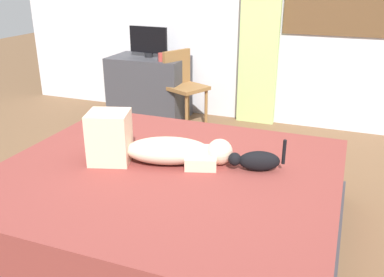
# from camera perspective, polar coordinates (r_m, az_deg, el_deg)

# --- Properties ---
(ground_plane) EXTENTS (16.00, 16.00, 0.00)m
(ground_plane) POSITION_cam_1_polar(r_m,az_deg,el_deg) (2.98, -1.76, -12.34)
(ground_plane) COLOR brown
(bed) EXTENTS (2.20, 1.93, 0.49)m
(bed) POSITION_cam_1_polar(r_m,az_deg,el_deg) (2.81, -3.40, -8.73)
(bed) COLOR #38383D
(bed) RESTS_ON ground
(person_lying) EXTENTS (0.93, 0.50, 0.34)m
(person_lying) POSITION_cam_1_polar(r_m,az_deg,el_deg) (2.75, -5.35, -1.04)
(person_lying) COLOR #CCB299
(person_lying) RESTS_ON bed
(cat) EXTENTS (0.35, 0.19, 0.21)m
(cat) POSITION_cam_1_polar(r_m,az_deg,el_deg) (2.67, 8.74, -2.98)
(cat) COLOR black
(cat) RESTS_ON bed
(desk) EXTENTS (0.90, 0.56, 0.74)m
(desk) POSITION_cam_1_polar(r_m,az_deg,el_deg) (5.12, -5.80, 6.89)
(desk) COLOR #38383D
(desk) RESTS_ON ground
(tv_monitor) EXTENTS (0.48, 0.10, 0.35)m
(tv_monitor) POSITION_cam_1_polar(r_m,az_deg,el_deg) (5.01, -5.94, 13.01)
(tv_monitor) COLOR black
(tv_monitor) RESTS_ON desk
(cup) EXTENTS (0.08, 0.08, 0.09)m
(cup) POSITION_cam_1_polar(r_m,az_deg,el_deg) (4.77, -4.14, 10.97)
(cup) COLOR #B23D38
(cup) RESTS_ON desk
(chair_by_desk) EXTENTS (0.51, 0.51, 0.86)m
(chair_by_desk) POSITION_cam_1_polar(r_m,az_deg,el_deg) (4.76, -1.26, 7.60)
(chair_by_desk) COLOR brown
(chair_by_desk) RESTS_ON ground
(curtain_left) EXTENTS (0.44, 0.06, 2.62)m
(curtain_left) POSITION_cam_1_polar(r_m,az_deg,el_deg) (4.82, 9.39, 17.16)
(curtain_left) COLOR #ADCC75
(curtain_left) RESTS_ON ground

